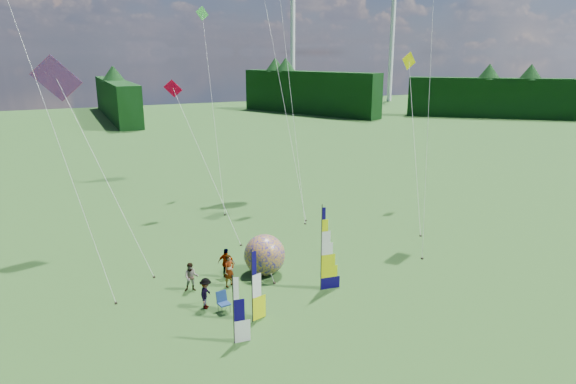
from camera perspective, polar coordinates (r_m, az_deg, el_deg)
name	(u,v)px	position (r m, az deg, el deg)	size (l,w,h in m)	color
ground	(341,319)	(25.70, 5.91, -13.85)	(220.00, 220.00, 0.00)	#314C1C
treeline_ring	(343,241)	(24.02, 6.17, -5.48)	(210.00, 210.00, 8.00)	black
turbine_left	(392,42)	(140.42, 11.46, 16.00)	(8.00, 1.20, 30.00)	silver
turbine_right	(293,42)	(133.83, 0.52, 16.34)	(8.00, 1.20, 30.00)	silver
feather_banner_main	(321,250)	(27.48, 3.73, -6.41)	(1.27, 0.10, 4.68)	#0A0346
side_banner_left	(252,287)	(24.60, -4.01, -10.52)	(0.99, 0.10, 3.57)	#D1DB08
side_banner_far	(234,311)	(23.05, -6.08, -13.03)	(0.94, 0.10, 3.16)	white
bol_inflatable	(265,255)	(29.81, -2.62, -6.99)	(2.38, 2.38, 2.38)	#07077B
spectator_a	(229,271)	(28.61, -6.55, -8.66)	(0.67, 0.44, 1.84)	#66594C
spectator_b	(191,277)	(28.42, -10.71, -9.27)	(0.78, 0.38, 1.60)	#66594C
spectator_c	(206,293)	(26.51, -9.12, -11.05)	(1.04, 0.39, 1.61)	#66594C
spectator_d	(226,263)	(29.73, -6.85, -7.84)	(1.01, 0.41, 1.73)	#66594C
camp_chair	(224,302)	(26.14, -7.14, -12.07)	(0.60, 0.60, 1.04)	navy
kite_whale	(283,86)	(42.57, -0.59, 11.67)	(4.60, 14.52, 19.62)	black
kite_rainbow_delta	(101,154)	(32.24, -20.03, 3.98)	(8.71, 12.58, 13.35)	red
kite_parafoil	(429,100)	(34.17, 15.44, 9.85)	(7.73, 9.22, 19.14)	#B31D1B
small_kite_red	(204,154)	(37.22, -9.29, 4.23)	(4.19, 11.98, 10.96)	red
small_kite_orange	(292,93)	(40.37, 0.41, 10.91)	(3.98, 10.33, 18.82)	orange
small_kite_yellow	(415,134)	(40.13, 13.91, 6.28)	(6.82, 10.65, 13.03)	#FFEC01
small_kite_pink	(56,128)	(28.99, -24.39, 6.53)	(6.09, 9.14, 17.49)	#EE2D63
small_kite_green	(213,103)	(43.85, -8.37, 9.79)	(3.49, 11.32, 16.83)	green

